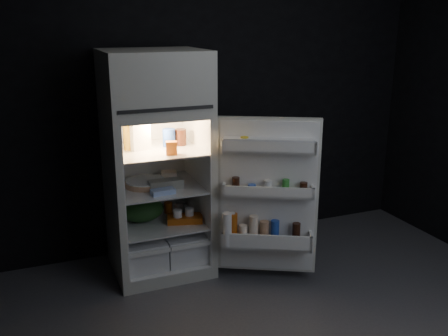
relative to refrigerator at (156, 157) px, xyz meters
name	(u,v)px	position (x,y,z in m)	size (l,w,h in m)	color
wall_back	(208,96)	(0.58, 0.38, 0.39)	(4.00, 0.00, 2.70)	black
refrigerator	(156,157)	(0.00, 0.00, 0.00)	(0.76, 0.71, 1.78)	beige
fridge_door	(266,200)	(0.70, -0.55, -0.27)	(0.73, 0.50, 1.22)	beige
milk_jug	(138,134)	(-0.13, 0.02, 0.19)	(0.15, 0.15, 0.24)	white
mayo_jar	(169,138)	(0.11, 0.01, 0.14)	(0.10, 0.10, 0.14)	#1E40A5
jam_jar	(181,137)	(0.21, 0.02, 0.14)	(0.09, 0.09, 0.13)	black
amber_bottle	(128,136)	(-0.21, 0.03, 0.18)	(0.07, 0.07, 0.22)	gold
small_carton	(171,148)	(0.06, -0.24, 0.12)	(0.08, 0.06, 0.10)	orange
egg_carton	(166,184)	(0.04, -0.13, -0.19)	(0.27, 0.10, 0.07)	gray
pie	(145,183)	(-0.09, -0.01, -0.21)	(0.32, 0.32, 0.04)	tan
flat_package	(163,192)	(-0.02, -0.25, -0.21)	(0.18, 0.09, 0.04)	#94AFE4
wrapped_pkg	(169,174)	(0.14, 0.15, -0.20)	(0.13, 0.11, 0.05)	#F5E1C9
produce_bag	(142,209)	(-0.13, 0.02, -0.43)	(0.35, 0.30, 0.20)	#193815
yogurt_tray	(185,219)	(0.18, -0.13, -0.50)	(0.28, 0.15, 0.05)	#AA4B0E
small_can_red	(168,208)	(0.11, 0.11, -0.48)	(0.07, 0.07, 0.09)	#AA4B0E
small_can_silver	(179,208)	(0.20, 0.07, -0.48)	(0.07, 0.07, 0.09)	silver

